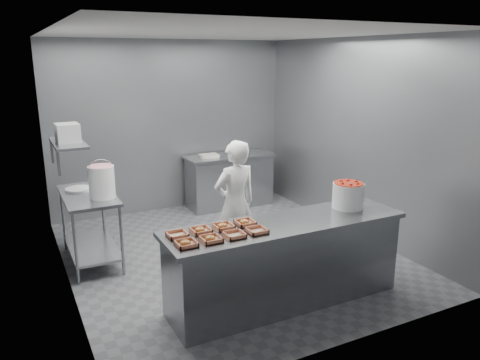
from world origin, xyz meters
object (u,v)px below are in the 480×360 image
prep_table (90,217)px  appliance (67,133)px  tray_3 (257,231)px  tray_4 (177,235)px  strawberry_tub (348,194)px  tray_2 (234,235)px  tray_5 (201,230)px  glaze_bucket (102,181)px  tray_6 (223,226)px  tray_1 (211,239)px  back_counter (229,180)px  worker (235,204)px  service_counter (285,262)px  tray_0 (186,243)px  tray_7 (245,222)px

prep_table → appliance: bearing=-168.1°
tray_3 → tray_4: size_ratio=1.00×
strawberry_tub → tray_2: bearing=-172.1°
tray_5 → glaze_bucket: glaze_bucket is taller
tray_2 → tray_6: (-0.00, 0.25, 0.00)m
tray_1 → strawberry_tub: 1.77m
tray_6 → tray_4: bearing=180.0°
back_counter → tray_2: 3.74m
tray_2 → tray_4: bearing=152.9°
tray_4 → worker: (1.08, 0.95, -0.13)m
tray_2 → tray_4: 0.54m
tray_3 → appliance: size_ratio=0.65×
back_counter → appliance: bearing=-153.8°
tray_3 → worker: (0.36, 1.20, -0.13)m
back_counter → tray_5: tray_5 is taller
prep_table → worker: size_ratio=0.76×
service_counter → tray_0: size_ratio=13.88×
prep_table → appliance: appliance is taller
worker → tray_0: bearing=41.5°
tray_1 → tray_5: 0.25m
tray_0 → tray_5: bearing=45.6°
back_counter → tray_7: 3.43m
service_counter → strawberry_tub: size_ratio=7.47×
back_counter → tray_1: (-1.80, -3.37, 0.47)m
tray_3 → tray_0: bearing=-180.0°
worker → glaze_bucket: size_ratio=3.36×
service_counter → tray_7: 0.64m
worker → strawberry_tub: bearing=126.3°
service_counter → glaze_bucket: bearing=131.3°
service_counter → tray_1: bearing=-172.2°
tray_1 → appliance: 2.36m
tray_2 → tray_0: bearing=-180.0°
back_counter → strawberry_tub: size_ratio=4.31×
prep_table → strawberry_tub: strawberry_tub is taller
tray_6 → appliance: appliance is taller
back_counter → strawberry_tub: strawberry_tub is taller
tray_2 → appliance: size_ratio=0.65×
service_counter → tray_0: (-1.14, -0.12, 0.47)m
prep_table → tray_5: 2.00m
tray_2 → strawberry_tub: bearing=7.9°
back_counter → tray_3: 3.65m
service_counter → tray_7: tray_7 is taller
prep_table → back_counter: size_ratio=0.80×
service_counter → tray_5: bearing=172.2°
service_counter → worker: size_ratio=1.65×
prep_table → back_counter: bearing=27.0°
prep_table → tray_4: size_ratio=6.40×
tray_2 → tray_7: size_ratio=1.00×
tray_1 → tray_2: tray_1 is taller
tray_5 → strawberry_tub: strawberry_tub is taller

